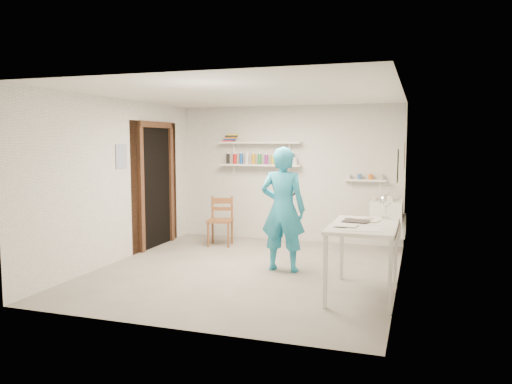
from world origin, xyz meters
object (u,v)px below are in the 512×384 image
(man, at_px, (283,209))
(wall_clock, at_px, (287,187))
(belfast_sink, at_px, (387,210))
(wooden_chair, at_px, (220,221))
(desk_lamp, at_px, (386,201))
(work_table, at_px, (363,260))

(man, distance_m, wall_clock, 0.36)
(belfast_sink, height_order, wooden_chair, wooden_chair)
(wall_clock, xyz_separation_m, desk_lamp, (1.38, -0.51, -0.09))
(wall_clock, distance_m, desk_lamp, 1.47)
(wall_clock, relative_size, desk_lamp, 1.97)
(belfast_sink, relative_size, wooden_chair, 0.70)
(work_table, relative_size, desk_lamp, 8.00)
(work_table, bearing_deg, wall_clock, 139.43)
(wooden_chair, relative_size, work_table, 0.69)
(work_table, bearing_deg, belfast_sink, 87.29)
(belfast_sink, bearing_deg, wall_clock, -134.17)
(belfast_sink, xyz_separation_m, wooden_chair, (-2.72, -0.29, -0.27))
(wooden_chair, bearing_deg, work_table, -47.95)
(man, height_order, wooden_chair, man)
(desk_lamp, bearing_deg, work_table, -112.42)
(wooden_chair, xyz_separation_m, desk_lamp, (2.82, -1.54, 0.62))
(belfast_sink, bearing_deg, wooden_chair, -173.95)
(wall_clock, bearing_deg, work_table, -40.24)
(man, height_order, wall_clock, man)
(wooden_chair, bearing_deg, wall_clock, -45.68)
(wall_clock, distance_m, wooden_chair, 1.91)
(wall_clock, relative_size, wooden_chair, 0.36)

